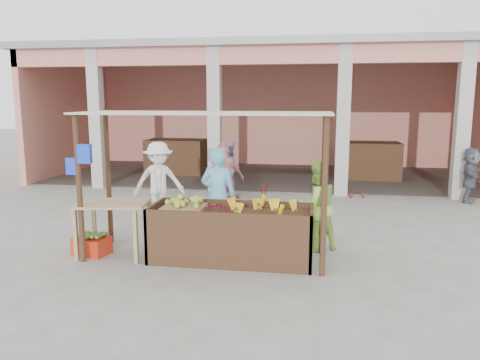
% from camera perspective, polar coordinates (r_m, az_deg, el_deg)
% --- Properties ---
extents(ground, '(60.00, 60.00, 0.00)m').
position_cam_1_polar(ground, '(7.83, -4.70, -9.49)').
color(ground, slate).
rests_on(ground, ground).
extents(market_building, '(14.40, 6.40, 4.20)m').
position_cam_1_polar(market_building, '(16.18, 3.11, 10.23)').
color(market_building, tan).
rests_on(market_building, ground).
extents(fruit_stall, '(2.60, 0.95, 0.80)m').
position_cam_1_polar(fruit_stall, '(7.60, -1.06, -6.87)').
color(fruit_stall, '#4A311D').
rests_on(fruit_stall, ground).
extents(stall_awning, '(4.09, 1.35, 2.39)m').
position_cam_1_polar(stall_awning, '(7.47, -4.91, 5.13)').
color(stall_awning, '#4A311D').
rests_on(stall_awning, ground).
extents(banana_heap, '(1.07, 0.58, 0.19)m').
position_cam_1_polar(banana_heap, '(7.43, 3.08, -3.32)').
color(banana_heap, yellow).
rests_on(banana_heap, fruit_stall).
extents(melon_tray, '(0.67, 0.58, 0.19)m').
position_cam_1_polar(melon_tray, '(7.71, -6.86, -2.96)').
color(melon_tray, '#9A7B4F').
rests_on(melon_tray, fruit_stall).
extents(berry_heap, '(0.49, 0.40, 0.15)m').
position_cam_1_polar(berry_heap, '(7.55, -3.07, -3.25)').
color(berry_heap, maroon).
rests_on(berry_heap, fruit_stall).
extents(side_table, '(1.22, 0.92, 0.91)m').
position_cam_1_polar(side_table, '(8.02, -15.22, -3.65)').
color(side_table, tan).
rests_on(side_table, ground).
extents(papaya_pile, '(0.65, 0.37, 0.19)m').
position_cam_1_polar(papaya_pile, '(7.97, -15.30, -2.00)').
color(papaya_pile, '#3F832B').
rests_on(papaya_pile, side_table).
extents(red_crate, '(0.63, 0.51, 0.29)m').
position_cam_1_polar(red_crate, '(8.34, -17.62, -7.65)').
color(red_crate, red).
rests_on(red_crate, ground).
extents(plantain_bundle, '(0.44, 0.31, 0.09)m').
position_cam_1_polar(plantain_bundle, '(8.29, -17.68, -6.40)').
color(plantain_bundle, '#558C33').
rests_on(plantain_bundle, red_crate).
extents(produce_sacks, '(0.73, 0.45, 0.55)m').
position_cam_1_polar(produce_sacks, '(12.70, 14.11, -0.93)').
color(produce_sacks, maroon).
rests_on(produce_sacks, ground).
extents(vendor_blue, '(0.77, 0.60, 1.89)m').
position_cam_1_polar(vendor_blue, '(8.24, -2.64, -1.68)').
color(vendor_blue, '#65BDED').
rests_on(vendor_blue, ground).
extents(vendor_green, '(0.91, 0.77, 1.65)m').
position_cam_1_polar(vendor_green, '(8.12, 9.30, -2.84)').
color(vendor_green, '#92C247').
rests_on(vendor_green, ground).
extents(motorcycle, '(0.99, 1.86, 0.92)m').
position_cam_1_polar(motorcycle, '(9.42, 0.35, -3.19)').
color(motorcycle, maroon).
rests_on(motorcycle, ground).
extents(shopper_a, '(1.31, 1.09, 1.83)m').
position_cam_1_polar(shopper_a, '(10.13, -9.87, 0.21)').
color(shopper_a, white).
rests_on(shopper_a, ground).
extents(shopper_b, '(1.15, 1.11, 1.78)m').
position_cam_1_polar(shopper_b, '(10.18, -1.93, 0.25)').
color(shopper_b, pink).
rests_on(shopper_b, ground).
extents(shopper_d, '(1.00, 1.47, 1.47)m').
position_cam_1_polar(shopper_d, '(13.11, 26.30, 0.71)').
color(shopper_d, '#545562').
rests_on(shopper_d, ground).
extents(shopper_f, '(0.89, 0.67, 1.62)m').
position_cam_1_polar(shopper_f, '(12.56, -1.45, 1.70)').
color(shopper_f, '#937EA9').
rests_on(shopper_f, ground).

